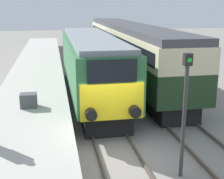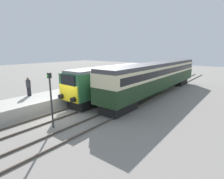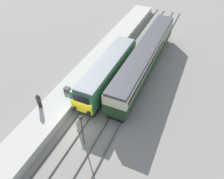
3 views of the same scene
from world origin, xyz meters
name	(u,v)px [view 1 (image 1 of 3)]	position (x,y,z in m)	size (l,w,h in m)	color
ground_plane	(118,157)	(0.00, 0.00, 0.00)	(120.00, 120.00, 0.00)	gray
platform_left	(35,90)	(-3.30, 8.00, 0.51)	(3.50, 50.00, 1.03)	#B7B2A8
rails_near_track	(98,111)	(0.00, 5.00, 0.07)	(1.51, 60.00, 0.14)	#4C4238
rails_far_track	(161,107)	(3.40, 5.00, 0.07)	(1.50, 60.00, 0.14)	#4C4238
locomotive	(91,64)	(0.00, 7.69, 2.04)	(2.70, 13.45, 3.65)	black
passenger_carriage	(129,46)	(3.40, 12.36, 2.43)	(2.75, 20.96, 3.97)	black
signal_post	(185,106)	(1.70, -1.63, 2.35)	(0.24, 0.28, 3.96)	#333333
luggage_crate	(29,100)	(-3.27, 3.32, 1.33)	(0.70, 0.56, 0.60)	#4C4C51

